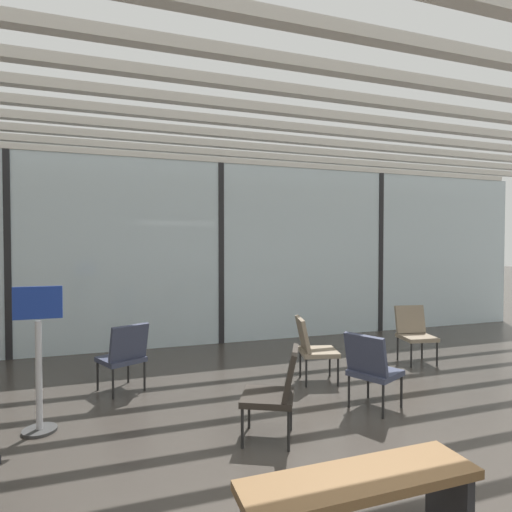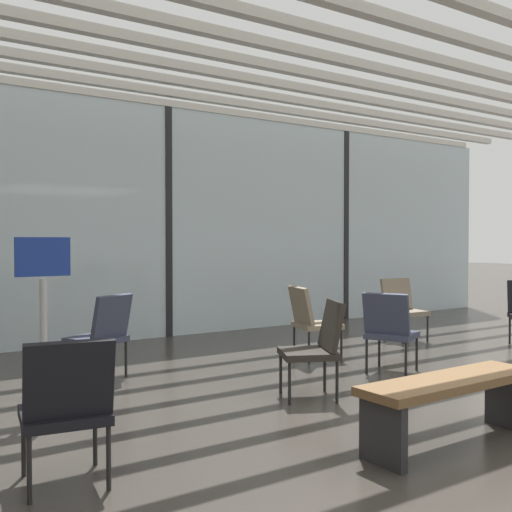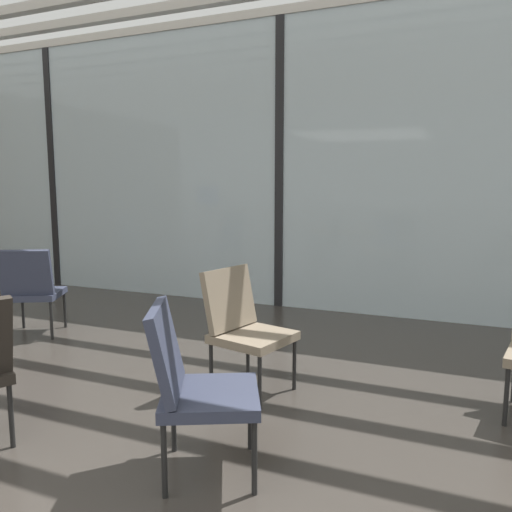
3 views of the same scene
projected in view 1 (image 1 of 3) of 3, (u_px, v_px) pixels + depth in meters
name	position (u px, v px, depth m)	size (l,w,h in m)	color
glass_curtain_wall	(221.00, 253.00, 7.68)	(14.00, 0.08, 3.38)	silver
window_mullion_0	(8.00, 255.00, 6.57)	(0.10, 0.12, 3.38)	black
window_mullion_1	(221.00, 253.00, 7.68)	(0.10, 0.12, 3.38)	black
window_mullion_2	(380.00, 252.00, 8.79)	(0.10, 0.12, 3.38)	black
ceiling_slats	(291.00, 102.00, 4.50)	(13.72, 6.72, 0.10)	beige
parked_airplane	(149.00, 242.00, 12.56)	(11.16, 3.86, 3.86)	silver
lounge_chair_0	(277.00, 388.00, 3.87)	(0.68, 0.66, 0.87)	#28231E
lounge_chair_2	(371.00, 366.00, 4.57)	(0.68, 0.66, 0.87)	#33384C
lounge_chair_3	(414.00, 330.00, 6.47)	(0.57, 0.60, 0.87)	#7F705B
lounge_chair_5	(124.00, 353.00, 5.12)	(0.67, 0.69, 0.87)	#33384C
lounge_chair_7	(312.00, 345.00, 5.52)	(0.63, 0.59, 0.87)	#7F705B
waiting_bench	(360.00, 493.00, 2.45)	(1.50, 0.41, 0.47)	brown
info_sign	(39.00, 364.00, 4.02)	(0.44, 0.32, 1.44)	#333333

